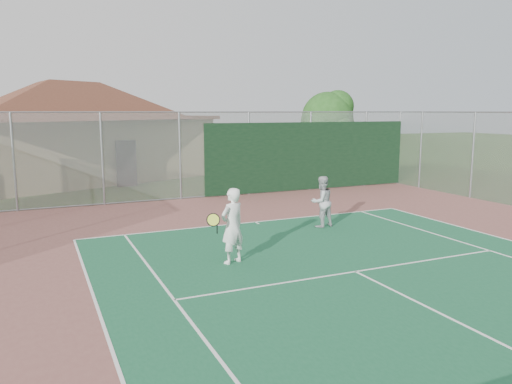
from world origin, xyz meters
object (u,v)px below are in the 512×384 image
(clubhouse, at_px, (70,121))
(player_grey_back, at_px, (322,202))
(tree, at_px, (329,120))
(player_white_front, at_px, (232,227))

(clubhouse, relative_size, player_grey_back, 10.31)
(tree, distance_m, player_grey_back, 13.00)
(clubhouse, xyz_separation_m, player_grey_back, (6.05, -15.20, -2.24))
(tree, height_order, player_grey_back, tree)
(player_white_front, distance_m, player_grey_back, 4.50)
(player_white_front, xyz_separation_m, player_grey_back, (3.86, 2.33, -0.11))
(player_white_front, bearing_deg, clubhouse, -104.34)
(tree, xyz_separation_m, player_grey_back, (-6.98, -10.72, -2.28))
(player_white_front, bearing_deg, tree, -151.21)
(player_grey_back, bearing_deg, player_white_front, 22.35)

